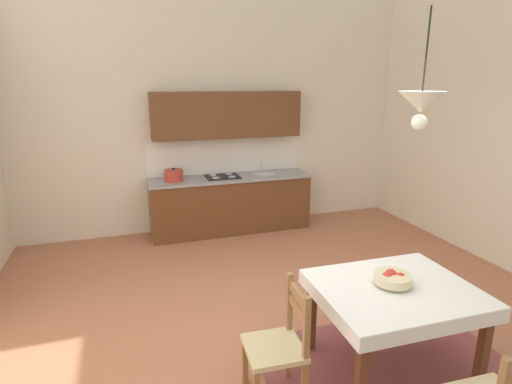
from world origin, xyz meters
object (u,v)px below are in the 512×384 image
Objects in this scene: kitchen_cabinetry at (229,179)px; fruit_bowl at (393,278)px; dining_chair_tv_side at (279,346)px; pendant_lamp at (421,103)px; dining_table at (394,301)px.

fruit_bowl is at bearing -83.22° from kitchen_cabinetry.
pendant_lamp is (0.99, -0.07, 1.76)m from dining_chair_tv_side.
dining_chair_tv_side is 1.06m from fruit_bowl.
dining_table is 1.58× the size of pendant_lamp.
dining_chair_tv_side is at bearing -179.27° from dining_table.
dining_chair_tv_side is 3.10× the size of fruit_bowl.
fruit_bowl is at bearing 88.01° from pendant_lamp.
kitchen_cabinetry is at bearing 96.83° from dining_table.
pendant_lamp is (-0.00, -0.12, 1.39)m from fruit_bowl.
kitchen_cabinetry reaches higher than dining_table.
dining_chair_tv_side is 1.16× the size of pendant_lamp.
kitchen_cabinetry is 3.66m from dining_table.
dining_table is at bearing -83.17° from kitchen_cabinetry.
kitchen_cabinetry is 8.50× the size of fruit_bowl.
pendant_lamp is at bearing -91.99° from fruit_bowl.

